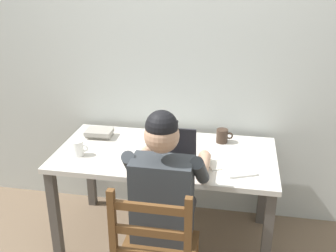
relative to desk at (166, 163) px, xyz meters
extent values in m
plane|color=brown|center=(0.00, 0.00, -0.63)|extent=(8.00, 8.00, 0.00)
cube|color=beige|center=(0.00, 0.47, 0.67)|extent=(6.00, 0.04, 2.60)
cube|color=beige|center=(0.00, 0.00, 0.07)|extent=(1.51, 0.78, 0.03)
cube|color=#4C4742|center=(-0.71, -0.34, -0.29)|extent=(0.06, 0.06, 0.69)
cube|color=#4C4742|center=(0.71, -0.34, -0.29)|extent=(0.06, 0.06, 0.69)
cube|color=#4C4742|center=(-0.71, 0.34, -0.29)|extent=(0.06, 0.06, 0.69)
cube|color=#4C4742|center=(0.71, 0.34, -0.29)|extent=(0.06, 0.06, 0.69)
cube|color=#33383D|center=(0.09, -0.57, 0.07)|extent=(0.34, 0.20, 0.50)
sphere|color=tan|center=(0.09, -0.57, 0.47)|extent=(0.19, 0.19, 0.19)
sphere|color=black|center=(0.09, -0.57, 0.52)|extent=(0.17, 0.17, 0.17)
cube|color=black|center=(0.09, -0.48, 0.50)|extent=(0.13, 0.10, 0.01)
cylinder|color=#38383D|center=(0.00, -0.37, -0.18)|extent=(0.13, 0.40, 0.13)
cylinder|color=#38383D|center=(0.18, -0.37, -0.18)|extent=(0.13, 0.40, 0.13)
cylinder|color=#38383D|center=(0.00, -0.17, -0.41)|extent=(0.10, 0.10, 0.45)
cylinder|color=#38383D|center=(0.18, -0.17, -0.41)|extent=(0.10, 0.10, 0.45)
cylinder|color=#33383D|center=(-0.11, -0.48, 0.23)|extent=(0.10, 0.25, 0.25)
cylinder|color=tan|center=(-0.11, -0.25, 0.14)|extent=(0.07, 0.28, 0.07)
sphere|color=tan|center=(-0.10, -0.11, 0.14)|extent=(0.08, 0.08, 0.08)
cylinder|color=#33383D|center=(0.29, -0.48, 0.23)|extent=(0.10, 0.25, 0.25)
cylinder|color=tan|center=(0.29, -0.25, 0.14)|extent=(0.07, 0.28, 0.07)
sphere|color=tan|center=(0.28, -0.11, 0.14)|extent=(0.08, 0.08, 0.08)
cube|color=brown|center=(0.09, -0.69, -0.19)|extent=(0.42, 0.42, 0.02)
cube|color=brown|center=(0.28, -0.88, 0.06)|extent=(0.04, 0.04, 0.48)
cube|color=brown|center=(-0.10, -0.88, 0.06)|extent=(0.04, 0.04, 0.48)
cube|color=brown|center=(0.09, -0.88, 0.08)|extent=(0.36, 0.02, 0.04)
cube|color=brown|center=(0.09, -0.88, 0.22)|extent=(0.36, 0.02, 0.04)
cube|color=#232328|center=(0.06, -0.22, 0.10)|extent=(0.33, 0.23, 0.02)
cube|color=#38383D|center=(0.06, -0.22, 0.10)|extent=(0.29, 0.17, 0.00)
cube|color=#232328|center=(0.06, -0.09, 0.21)|extent=(0.33, 0.05, 0.22)
cube|color=#4C515B|center=(0.06, -0.09, 0.21)|extent=(0.29, 0.04, 0.19)
ellipsoid|color=black|center=(0.29, -0.25, 0.10)|extent=(0.06, 0.10, 0.03)
cylinder|color=silver|center=(-0.03, 0.09, 0.13)|extent=(0.09, 0.09, 0.09)
torus|color=silver|center=(0.03, 0.09, 0.13)|extent=(0.05, 0.01, 0.05)
cylinder|color=#38281E|center=(0.37, 0.24, 0.14)|extent=(0.08, 0.08, 0.10)
torus|color=#38281E|center=(0.43, 0.24, 0.14)|extent=(0.05, 0.01, 0.05)
cylinder|color=white|center=(-0.58, -0.15, 0.14)|extent=(0.07, 0.07, 0.10)
torus|color=white|center=(-0.53, -0.15, 0.14)|extent=(0.05, 0.01, 0.05)
cube|color=gray|center=(-0.54, 0.18, 0.10)|extent=(0.19, 0.11, 0.03)
cube|color=gray|center=(-0.54, 0.17, 0.13)|extent=(0.20, 0.15, 0.03)
cube|color=white|center=(0.51, -0.19, 0.09)|extent=(0.23, 0.21, 0.01)
cube|color=silver|center=(0.40, -0.08, 0.09)|extent=(0.28, 0.26, 0.01)
camera|label=1|loc=(0.47, -2.46, 1.31)|focal=42.88mm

